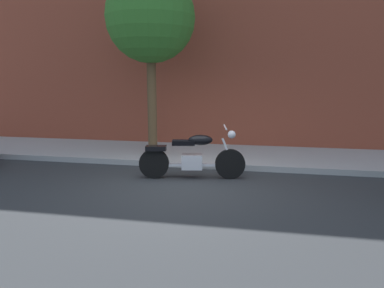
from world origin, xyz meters
The scene contains 5 objects.
ground_plane centered at (0.00, 0.00, 0.00)m, with size 60.00×60.00×0.00m, color #303335.
sidewalk centered at (0.00, 2.80, 0.07)m, with size 21.18×2.59×0.14m, color #AAAAAA.
building_facade centered at (0.00, 4.35, 4.40)m, with size 21.18×0.50×8.81m, color brown.
motorcycle centered at (0.03, 0.65, 0.47)m, with size 2.27×0.75×1.14m.
street_tree centered at (-1.37, 2.33, 3.61)m, with size 2.27×2.27×4.78m.
Camera 1 is at (1.49, -6.72, 2.14)m, focal length 33.55 mm.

